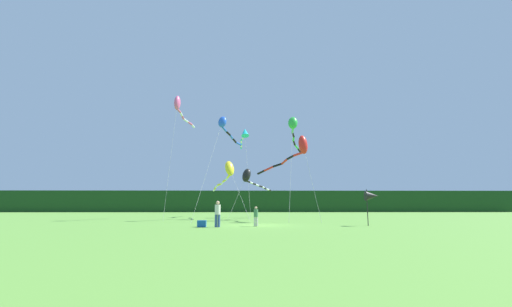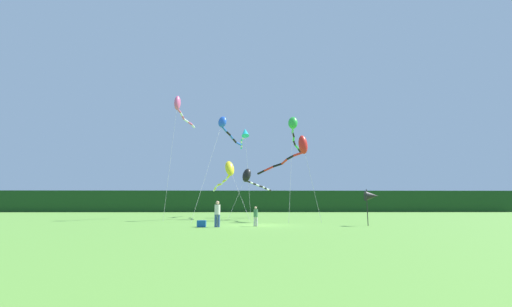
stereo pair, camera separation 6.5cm
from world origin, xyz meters
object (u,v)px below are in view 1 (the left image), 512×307
Objects in this scene: kite_blue at (224,126)px; kite_rainbow at (179,106)px; person_adult at (218,212)px; kite_yellow at (228,171)px; cooler_box at (202,224)px; kite_red at (298,149)px; person_child at (256,215)px; kite_cyan at (245,134)px; banner_flag_pole at (372,196)px; kite_black at (248,177)px; kite_green at (293,127)px.

kite_rainbow is at bearing 166.20° from kite_blue.
kite_yellow is at bearing 90.82° from person_adult.
kite_blue is at bearing 92.56° from person_adult.
person_adult is 2.98× the size of cooler_box.
kite_blue is at bearing 157.19° from kite_red.
person_child is at bearing -72.12° from kite_blue.
kite_cyan is 8.75m from kite_blue.
kite_red is at bearing -19.20° from kite_rainbow.
cooler_box is 16.51m from kite_rainbow.
kite_black is at bearing 120.68° from banner_flag_pole.
person_child is at bearing 17.54° from person_adult.
kite_blue is 1.12× the size of kite_yellow.
kite_yellow is 8.53m from kite_red.
kite_black is at bearing 68.67° from kite_blue.
kite_red is (6.92, -2.91, -2.81)m from kite_blue.
kite_yellow is (-6.72, 1.55, -4.40)m from kite_green.
kite_rainbow is at bearing 115.25° from person_adult.
kite_cyan is at bearing 75.80° from kite_yellow.
banner_flag_pole is (10.75, 1.21, 1.11)m from person_adult.
kite_rainbow is 5.54m from kite_blue.
person_child is 9.43m from kite_red.
cooler_box is 0.05× the size of kite_green.
person_child is at bearing -121.61° from kite_red.
kite_cyan is at bearing 47.26° from kite_rainbow.
kite_green is at bearing -49.04° from kite_black.
person_adult is at bearing -94.34° from kite_cyan.
kite_rainbow reaches higher than cooler_box.
cooler_box is 0.07× the size of kite_red.
kite_cyan reaches higher than kite_yellow.
person_child is 0.17× the size of kite_red.
kite_yellow is (-2.08, -3.80, 0.27)m from kite_black.
kite_green is (-4.20, 9.55, 7.29)m from banner_flag_pole.
person_adult is 2.68m from person_child.
kite_green reaches higher than kite_yellow.
kite_black reaches higher than cooler_box.
kite_red is (11.80, -4.11, -5.15)m from kite_rainbow.
kite_green is (6.55, 10.76, 8.40)m from person_adult.
kite_rainbow is at bearing -132.74° from kite_cyan.
kite_rainbow reaches higher than kite_blue.
banner_flag_pole reaches higher than cooler_box.
kite_blue is (-0.45, 10.10, 8.33)m from person_adult.
person_child is at bearing -86.35° from kite_cyan.
banner_flag_pole is at bearing -66.28° from kite_green.
kite_cyan reaches higher than person_adult.
kite_green reaches higher than kite_red.
person_child is 0.12× the size of kite_cyan.
kite_green is at bearing 54.40° from cooler_box.
person_adult is at bearing -173.59° from banner_flag_pole.
person_adult is 0.29× the size of kite_black.
person_child is at bearing -87.59° from kite_black.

